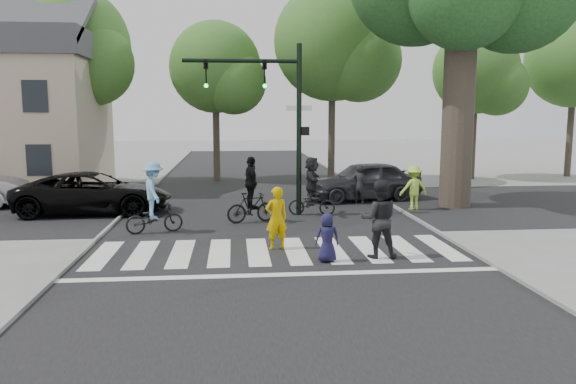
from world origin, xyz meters
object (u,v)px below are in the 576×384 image
(pedestrian_adult, at_px, (379,219))
(car_suv, at_px, (94,193))
(pedestrian_child, at_px, (327,238))
(car_grey, at_px, (364,181))
(cyclist_right, at_px, (312,189))
(pedestrian_woman, at_px, (276,218))
(cyclist_left, at_px, (154,202))
(cyclist_mid, at_px, (251,196))
(traffic_signal, at_px, (275,105))

(pedestrian_adult, xyz_separation_m, car_suv, (-8.69, 7.10, -0.23))
(pedestrian_child, distance_m, car_grey, 10.07)
(cyclist_right, bearing_deg, pedestrian_child, -94.55)
(pedestrian_woman, distance_m, pedestrian_adult, 2.75)
(car_suv, bearing_deg, car_grey, -79.24)
(pedestrian_woman, relative_size, cyclist_left, 0.78)
(pedestrian_adult, bearing_deg, cyclist_right, -72.94)
(pedestrian_child, relative_size, cyclist_left, 0.56)
(pedestrian_adult, xyz_separation_m, cyclist_left, (-6.05, 3.52, -0.05))
(pedestrian_woman, distance_m, pedestrian_child, 1.85)
(pedestrian_adult, xyz_separation_m, cyclist_mid, (-3.05, 4.87, -0.08))
(traffic_signal, xyz_separation_m, pedestrian_woman, (-0.34, -4.95, -3.05))
(pedestrian_woman, xyz_separation_m, pedestrian_child, (1.14, -1.43, -0.24))
(cyclist_mid, bearing_deg, car_suv, 158.37)
(traffic_signal, height_order, cyclist_right, traffic_signal)
(cyclist_mid, bearing_deg, cyclist_right, 27.20)
(cyclist_left, xyz_separation_m, cyclist_right, (5.19, 2.47, -0.01))
(car_grey, bearing_deg, pedestrian_adult, -21.95)
(cyclist_right, distance_m, car_grey, 4.20)
(pedestrian_woman, height_order, cyclist_right, cyclist_right)
(cyclist_mid, relative_size, cyclist_right, 1.05)
(pedestrian_adult, bearing_deg, cyclist_left, -21.31)
(pedestrian_adult, bearing_deg, car_suv, -30.40)
(cyclist_left, xyz_separation_m, car_grey, (7.83, 5.74, -0.13))
(pedestrian_child, relative_size, cyclist_mid, 0.55)
(traffic_signal, relative_size, pedestrian_adult, 3.02)
(traffic_signal, relative_size, pedestrian_woman, 3.53)
(pedestrian_woman, distance_m, cyclist_mid, 3.78)
(cyclist_mid, height_order, cyclist_right, cyclist_mid)
(pedestrian_child, height_order, pedestrian_adult, pedestrian_adult)
(cyclist_right, relative_size, car_suv, 0.38)
(pedestrian_woman, relative_size, car_suv, 0.31)
(pedestrian_woman, relative_size, car_grey, 0.35)
(pedestrian_woman, height_order, car_grey, pedestrian_woman)
(pedestrian_woman, bearing_deg, cyclist_left, -49.61)
(cyclist_right, xyz_separation_m, car_grey, (2.64, 3.27, -0.12))
(pedestrian_child, bearing_deg, car_suv, -46.24)
(traffic_signal, relative_size, car_suv, 1.10)
(cyclist_left, relative_size, car_grey, 0.45)
(car_suv, distance_m, car_grey, 10.69)
(cyclist_left, distance_m, car_grey, 9.71)
(cyclist_left, bearing_deg, cyclist_right, 25.46)
(pedestrian_woman, relative_size, pedestrian_child, 1.39)
(cyclist_left, relative_size, cyclist_mid, 0.99)
(pedestrian_woman, bearing_deg, cyclist_right, -124.27)
(pedestrian_adult, distance_m, cyclist_mid, 5.75)
(cyclist_left, height_order, car_suv, cyclist_left)
(cyclist_right, bearing_deg, pedestrian_adult, -81.80)
(cyclist_mid, distance_m, car_grey, 6.53)
(traffic_signal, relative_size, pedestrian_child, 4.91)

